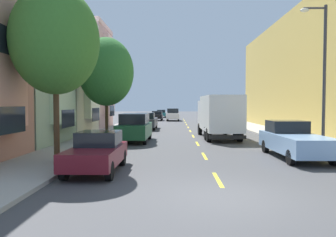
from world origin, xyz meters
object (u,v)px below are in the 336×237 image
(parked_hatchback_black, at_px, (157,116))
(street_tree_second, at_px, (106,72))
(delivery_box_truck, at_px, (219,114))
(parked_wagon_teal, at_px, (161,113))
(parked_suv_forest, at_px, (135,127))
(parked_hatchback_burgundy, at_px, (97,152))
(moving_white_sedan, at_px, (173,114))
(parked_pickup_charcoal, at_px, (146,121))
(parked_pickup_sky, at_px, (294,140))
(street_tree_nearest, at_px, (55,41))
(street_lamp, at_px, (322,68))

(parked_hatchback_black, bearing_deg, street_tree_second, -94.21)
(delivery_box_truck, relative_size, parked_wagon_teal, 1.56)
(parked_hatchback_black, height_order, parked_suv_forest, parked_suv_forest)
(parked_hatchback_burgundy, distance_m, moving_white_sedan, 38.70)
(parked_pickup_charcoal, bearing_deg, parked_pickup_sky, -63.28)
(parked_wagon_teal, relative_size, parked_suv_forest, 0.98)
(parked_pickup_sky, xyz_separation_m, parked_hatchback_burgundy, (-8.66, -3.43, -0.07))
(parked_hatchback_black, height_order, parked_pickup_charcoal, parked_pickup_charcoal)
(delivery_box_truck, bearing_deg, parked_wagon_teal, 98.65)
(street_tree_second, bearing_deg, parked_hatchback_black, 85.79)
(street_tree_nearest, xyz_separation_m, parked_pickup_sky, (10.66, 2.21, -4.34))
(parked_suv_forest, bearing_deg, parked_hatchback_black, 90.25)
(parked_pickup_sky, xyz_separation_m, parked_pickup_charcoal, (-8.65, 17.18, 0.00))
(street_lamp, bearing_deg, moving_white_sedan, 102.79)
(street_tree_nearest, bearing_deg, parked_wagon_teal, 87.51)
(parked_pickup_sky, bearing_deg, street_lamp, 31.03)
(street_tree_nearest, xyz_separation_m, street_tree_second, (0.00, 9.86, -0.28))
(moving_white_sedan, bearing_deg, parked_pickup_sky, -80.23)
(parked_pickup_sky, distance_m, parked_pickup_charcoal, 19.23)
(parked_wagon_teal, distance_m, parked_suv_forest, 41.79)
(parked_wagon_teal, bearing_deg, parked_hatchback_burgundy, -90.22)
(street_lamp, bearing_deg, parked_suv_forest, 152.07)
(delivery_box_truck, xyz_separation_m, parked_wagon_teal, (-6.02, 39.52, -1.03))
(parked_pickup_charcoal, height_order, moving_white_sedan, moving_white_sedan)
(moving_white_sedan, bearing_deg, parked_pickup_charcoal, -98.19)
(street_lamp, distance_m, moving_white_sedan, 35.19)
(parked_hatchback_black, relative_size, parked_hatchback_burgundy, 1.00)
(parked_hatchback_black, distance_m, moving_white_sedan, 2.60)
(street_tree_second, bearing_deg, moving_white_sedan, 80.51)
(parked_hatchback_black, xyz_separation_m, parked_hatchback_burgundy, (-0.07, -39.17, 0.00))
(parked_suv_forest, height_order, moving_white_sedan, same)
(delivery_box_truck, distance_m, parked_suv_forest, 6.48)
(street_tree_nearest, height_order, parked_suv_forest, street_tree_nearest)
(parked_hatchback_black, height_order, parked_hatchback_burgundy, same)
(parked_pickup_sky, bearing_deg, parked_hatchback_black, 103.51)
(street_lamp, xyz_separation_m, parked_pickup_charcoal, (-10.35, 16.15, -3.56))
(parked_wagon_teal, bearing_deg, parked_pickup_sky, -80.04)
(parked_wagon_teal, xyz_separation_m, parked_suv_forest, (0.00, -41.79, 0.18))
(street_tree_second, bearing_deg, delivery_box_truck, 7.07)
(moving_white_sedan, bearing_deg, parked_hatchback_black, 167.60)
(parked_pickup_sky, height_order, parked_pickup_charcoal, same)
(delivery_box_truck, distance_m, moving_white_sedan, 26.77)
(parked_hatchback_burgundy, height_order, moving_white_sedan, moving_white_sedan)
(street_tree_nearest, distance_m, parked_suv_forest, 9.83)
(parked_pickup_charcoal, xyz_separation_m, parked_hatchback_burgundy, (-0.02, -20.60, -0.07))
(parked_wagon_teal, bearing_deg, parked_suv_forest, -90.00)
(street_tree_nearest, relative_size, parked_pickup_sky, 1.36)
(parked_pickup_charcoal, bearing_deg, parked_suv_forest, -89.02)
(street_lamp, relative_size, parked_hatchback_burgundy, 1.84)
(street_tree_second, distance_m, parked_hatchback_burgundy, 11.99)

